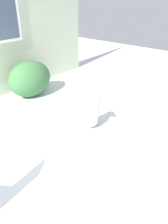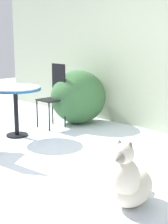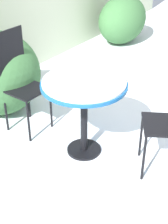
{
  "view_description": "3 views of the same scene",
  "coord_description": "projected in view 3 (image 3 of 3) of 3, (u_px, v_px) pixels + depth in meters",
  "views": [
    {
      "loc": [
        -1.19,
        -2.35,
        2.19
      ],
      "look_at": [
        1.42,
        -0.18,
        0.29
      ],
      "focal_mm": 35.0,
      "sensor_mm": 36.0,
      "label": 1
    },
    {
      "loc": [
        3.23,
        -2.61,
        1.55
      ],
      "look_at": [
        0.0,
        0.6,
        0.55
      ],
      "focal_mm": 55.0,
      "sensor_mm": 36.0,
      "label": 2
    },
    {
      "loc": [
        -3.52,
        -1.26,
        2.17
      ],
      "look_at": [
        -1.27,
        0.35,
        0.46
      ],
      "focal_mm": 55.0,
      "sensor_mm": 36.0,
      "label": 3
    }
  ],
  "objects": [
    {
      "name": "shrub_middle",
      "position": [
        123.0,
        20.0,
        5.95
      ],
      "size": [
        1.06,
        0.72,
        0.82
      ],
      "color": "#386638",
      "rests_on": "ground_plane"
    },
    {
      "name": "patio_chair_near_table",
      "position": [
        20.0,
        79.0,
        3.57
      ],
      "size": [
        0.39,
        0.39,
        1.1
      ],
      "rotation": [
        0.0,
        0.0,
        -0.02
      ],
      "color": "black",
      "rests_on": "ground_plane"
    },
    {
      "name": "patio_table",
      "position": [
        84.0,
        93.0,
        3.14
      ],
      "size": [
        0.8,
        0.8,
        0.79
      ],
      "color": "black",
      "rests_on": "ground_plane"
    },
    {
      "name": "ground_plane",
      "position": [
        168.0,
        109.0,
        4.2
      ],
      "size": [
        16.0,
        16.0,
        0.0
      ],
      "primitive_type": "plane",
      "color": "silver"
    }
  ]
}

